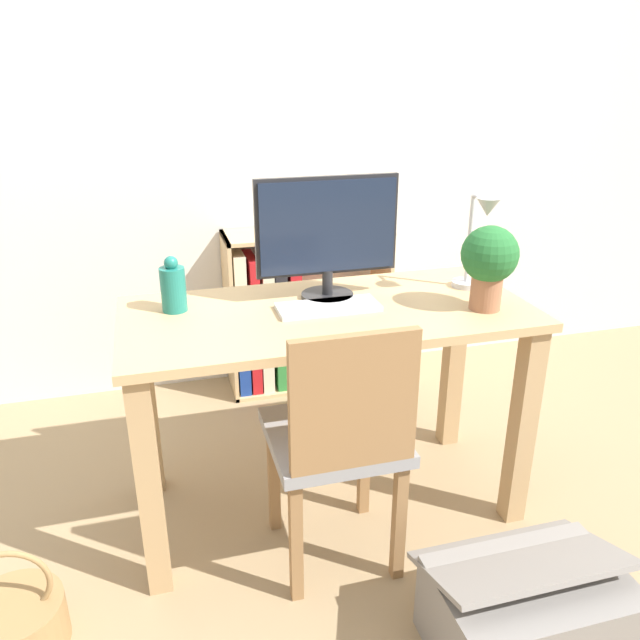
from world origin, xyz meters
name	(u,v)px	position (x,y,z in m)	size (l,w,h in m)	color
ground_plane	(327,500)	(0.00, 0.00, 0.00)	(10.00, 10.00, 0.00)	#997F5B
wall_back	(260,114)	(0.00, 1.13, 1.30)	(8.00, 0.05, 2.60)	silver
desk	(328,353)	(0.00, 0.00, 0.61)	(1.33, 0.62, 0.76)	tan
monitor	(327,232)	(0.03, 0.11, 1.00)	(0.48, 0.18, 0.41)	#232326
keyboard	(329,307)	(0.00, 0.00, 0.77)	(0.33, 0.13, 0.02)	silver
vase	(173,287)	(-0.48, 0.12, 0.84)	(0.08, 0.08, 0.18)	#1E7266
desk_lamp	(479,235)	(0.54, 0.03, 0.97)	(0.10, 0.19, 0.34)	#B7B7BC
potted_plant	(489,260)	(0.50, -0.13, 0.93)	(0.18, 0.18, 0.28)	#9E6647
chair	(340,437)	(-0.05, -0.31, 0.48)	(0.40, 0.40, 0.86)	gray
bookshelf	(280,314)	(0.04, 0.95, 0.38)	(0.79, 0.28, 0.79)	tan
basket	(15,623)	(-1.00, -0.37, 0.08)	(0.27, 0.27, 0.33)	#997547
storage_box	(527,611)	(0.35, -0.75, 0.13)	(0.53, 0.39, 0.32)	gray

